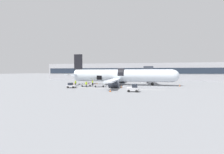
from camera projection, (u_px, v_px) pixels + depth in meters
The scene contains 16 objects.
ground_plane at pixel (118, 87), 40.51m from camera, with size 500.00×500.00×0.00m, color gray.
apron_marking_line at pixel (113, 89), 36.37m from camera, with size 25.77×1.03×0.01m.
terminal_strip at pixel (128, 72), 76.06m from camera, with size 91.60×8.83×8.91m.
jet_bridge_stub at pixel (148, 71), 50.59m from camera, with size 3.21×10.56×6.38m.
airplane at pixel (120, 76), 46.21m from camera, with size 36.79×30.77×10.66m.
baggage_tug_lead at pixel (133, 89), 30.66m from camera, with size 2.72×1.91×1.76m.
baggage_tug_mid at pixel (71, 86), 38.00m from camera, with size 2.40×2.02×1.41m.
baggage_cart_loading at pixel (86, 85), 41.95m from camera, with size 4.23×2.86×0.93m.
baggage_cart_queued at pixel (99, 85), 40.33m from camera, with size 4.20×2.53×1.04m.
ground_crew_loader_a at pixel (86, 84), 39.19m from camera, with size 0.61×0.45×1.76m.
ground_crew_loader_b at pixel (93, 83), 44.45m from camera, with size 0.58×0.61×1.85m.
ground_crew_driver at pixel (76, 83), 42.14m from camera, with size 0.52×0.64×1.84m.
safety_cone_nose at pixel (180, 85), 42.03m from camera, with size 0.53×0.53×0.64m.
safety_cone_engine_left at pixel (110, 91), 30.82m from camera, with size 0.60×0.60×0.59m.
safety_cone_wingtip at pixel (121, 87), 38.06m from camera, with size 0.54×0.54×0.69m.
safety_cone_tail at pixel (74, 84), 48.14m from camera, with size 0.46×0.46×0.64m.
Camera 1 is at (5.86, -39.98, 4.57)m, focal length 22.00 mm.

